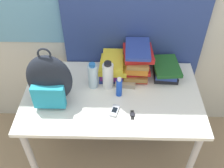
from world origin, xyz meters
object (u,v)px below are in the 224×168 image
at_px(cell_phone, 115,111).
at_px(wristwatch, 132,115).
at_px(book_stack_left, 113,67).
at_px(book_stack_right, 166,69).
at_px(sunglasses_case, 125,84).
at_px(backpack, 49,81).
at_px(book_stack_center, 137,61).
at_px(sunscreen_bottle, 119,87).
at_px(sports_bottle, 108,75).
at_px(water_bottle, 93,76).

distance_m(cell_phone, wristwatch, 0.12).
height_order(book_stack_left, book_stack_right, book_stack_left).
bearing_deg(sunglasses_case, backpack, -162.78).
bearing_deg(book_stack_right, cell_phone, -134.57).
bearing_deg(book_stack_center, book_stack_right, 1.66).
xyz_separation_m(backpack, sunglasses_case, (0.51, 0.16, -0.17)).
xyz_separation_m(book_stack_right, sunscreen_bottle, (-0.36, -0.23, 0.02)).
relative_size(book_stack_left, sports_bottle, 1.16).
bearing_deg(sports_bottle, sunglasses_case, 3.04).
distance_m(sunscreen_bottle, sunglasses_case, 0.12).
height_order(sunscreen_bottle, sunglasses_case, sunscreen_bottle).
distance_m(book_stack_right, cell_phone, 0.56).
distance_m(backpack, sports_bottle, 0.42).
bearing_deg(book_stack_left, sports_bottle, -103.52).
xyz_separation_m(water_bottle, cell_phone, (0.16, -0.25, -0.09)).
bearing_deg(cell_phone, water_bottle, 123.13).
relative_size(cell_phone, wristwatch, 1.41).
xyz_separation_m(water_bottle, sports_bottle, (0.11, -0.00, 0.01)).
xyz_separation_m(book_stack_center, water_bottle, (-0.32, -0.14, -0.03)).
bearing_deg(backpack, sunscreen_bottle, 7.99).
bearing_deg(book_stack_right, book_stack_center, -178.34).
bearing_deg(cell_phone, backpack, 167.46).
height_order(book_stack_left, book_stack_center, book_stack_center).
bearing_deg(backpack, water_bottle, 29.30).
relative_size(book_stack_left, sunglasses_case, 1.69).
xyz_separation_m(backpack, wristwatch, (0.55, -0.13, -0.18)).
relative_size(book_stack_center, cell_phone, 2.60).
bearing_deg(book_stack_right, sunscreen_bottle, -147.07).
height_order(book_stack_right, wristwatch, book_stack_right).
xyz_separation_m(backpack, water_bottle, (0.27, 0.15, -0.08)).
bearing_deg(backpack, sunglasses_case, 17.22).
relative_size(book_stack_right, sunglasses_case, 1.87).
xyz_separation_m(book_stack_right, cell_phone, (-0.39, -0.39, -0.05)).
height_order(book_stack_center, wristwatch, book_stack_center).
bearing_deg(sports_bottle, book_stack_center, 33.28).
distance_m(book_stack_center, sunscreen_bottle, 0.27).
distance_m(book_stack_left, book_stack_right, 0.41).
bearing_deg(wristwatch, cell_phone, 165.99).
relative_size(book_stack_center, book_stack_right, 1.00).
relative_size(book_stack_left, book_stack_right, 0.91).
height_order(sports_bottle, cell_phone, sports_bottle).
distance_m(water_bottle, wristwatch, 0.41).
bearing_deg(water_bottle, sunscreen_bottle, -24.59).
bearing_deg(sunscreen_bottle, water_bottle, 155.41).
height_order(book_stack_left, cell_phone, book_stack_left).
xyz_separation_m(cell_phone, sunglasses_case, (0.08, 0.25, 0.01)).
bearing_deg(sunscreen_bottle, book_stack_right, 32.93).
bearing_deg(sunglasses_case, wristwatch, -81.26).
xyz_separation_m(water_bottle, sunscreen_bottle, (0.19, -0.09, -0.03)).
height_order(book_stack_right, water_bottle, water_bottle).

